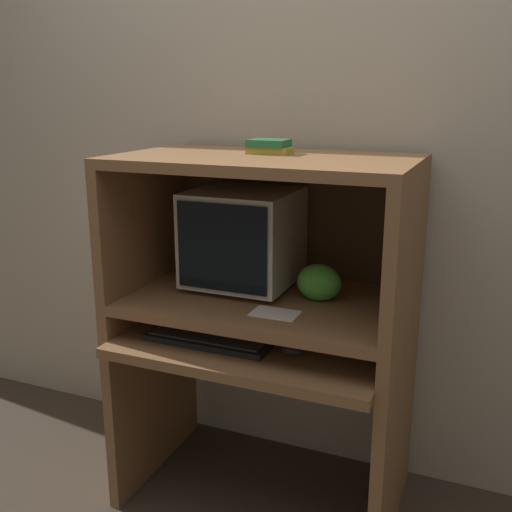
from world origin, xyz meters
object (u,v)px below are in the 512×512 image
object	(u,v)px
crt_monitor	(244,237)
snack_bag	(319,282)
mouse	(292,350)
keyboard	(210,338)
book_stack	(269,146)

from	to	relation	value
crt_monitor	snack_bag	size ratio (longest dim) A/B	2.43
mouse	snack_bag	world-z (taller)	snack_bag
mouse	crt_monitor	bearing A→B (deg)	138.54
keyboard	crt_monitor	bearing A→B (deg)	85.89
keyboard	book_stack	world-z (taller)	book_stack
crt_monitor	keyboard	size ratio (longest dim) A/B	0.86
snack_bag	book_stack	world-z (taller)	book_stack
keyboard	book_stack	distance (m)	0.69
snack_bag	keyboard	bearing A→B (deg)	-147.62
crt_monitor	mouse	world-z (taller)	crt_monitor
crt_monitor	book_stack	world-z (taller)	book_stack
keyboard	snack_bag	bearing A→B (deg)	32.38
keyboard	snack_bag	size ratio (longest dim) A/B	2.83
crt_monitor	book_stack	bearing A→B (deg)	-10.49
crt_monitor	book_stack	size ratio (longest dim) A/B	2.58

